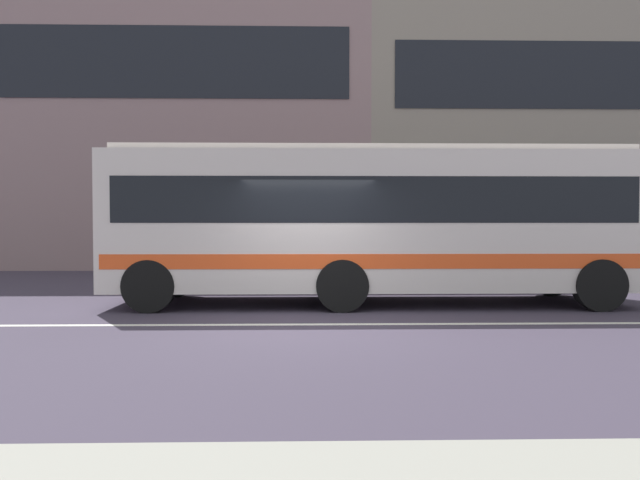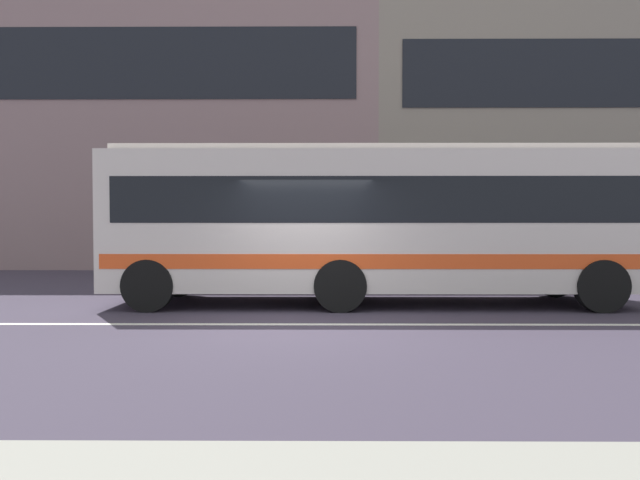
{
  "view_description": "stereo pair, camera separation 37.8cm",
  "coord_description": "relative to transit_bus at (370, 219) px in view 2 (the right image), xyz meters",
  "views": [
    {
      "loc": [
        -0.04,
        -9.86,
        1.73
      ],
      "look_at": [
        0.25,
        2.7,
        1.32
      ],
      "focal_mm": 33.45,
      "sensor_mm": 36.0,
      "label": 1
    },
    {
      "loc": [
        0.34,
        -9.87,
        1.73
      ],
      "look_at": [
        0.25,
        2.7,
        1.32
      ],
      "focal_mm": 33.45,
      "sensor_mm": 36.0,
      "label": 2
    }
  ],
  "objects": [
    {
      "name": "apartment_block_right",
      "position": [
        11.11,
        14.15,
        4.11
      ],
      "size": [
        20.35,
        11.71,
        11.75
      ],
      "color": "gray",
      "rests_on": "ground_plane"
    },
    {
      "name": "transit_bus",
      "position": [
        0.0,
        0.0,
        0.0
      ],
      "size": [
        10.61,
        2.66,
        3.21
      ],
      "color": "silver",
      "rests_on": "ground_plane"
    },
    {
      "name": "apartment_block_left",
      "position": [
        -8.74,
        14.15,
        4.43
      ],
      "size": [
        19.35,
        11.71,
        12.38
      ],
      "color": "gray",
      "rests_on": "ground_plane"
    },
    {
      "name": "ground_plane",
      "position": [
        -1.29,
        -2.54,
        -1.77
      ],
      "size": [
        160.0,
        160.0,
        0.0
      ],
      "primitive_type": "plane",
      "color": "#3C3445"
    },
    {
      "name": "lane_centre_line",
      "position": [
        -1.29,
        -2.54,
        -1.76
      ],
      "size": [
        60.0,
        0.16,
        0.01
      ],
      "primitive_type": "cube",
      "color": "silver",
      "rests_on": "ground_plane"
    }
  ]
}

